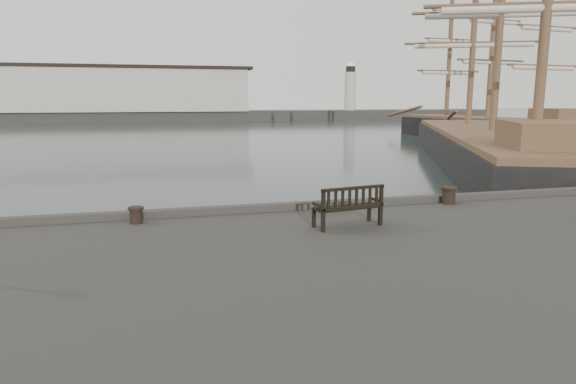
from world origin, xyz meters
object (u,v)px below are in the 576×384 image
bench (348,214)px  bollard_left (136,215)px  bollard_right (449,195)px  tall_ship_main (491,156)px  tall_ship_far (486,133)px

bench → bollard_left: 4.91m
bollard_right → tall_ship_main: (13.97, 17.24, -1.12)m
bollard_left → tall_ship_main: size_ratio=0.01×
bench → bollard_right: size_ratio=3.54×
tall_ship_far → tall_ship_main: bearing=-130.3°
bollard_right → tall_ship_far: (27.09, 36.06, -1.07)m
bench → tall_ship_main: size_ratio=0.05×
bollard_right → tall_ship_main: 22.22m
bollard_right → tall_ship_far: size_ratio=0.02×
bollard_right → bench: bearing=-154.8°
bench → tall_ship_far: bearing=41.2°
tall_ship_main → bench: bearing=-108.2°
bench → bollard_left: size_ratio=4.35×
bollard_right → tall_ship_far: tall_ship_far is taller
bollard_right → bollard_left: bearing=-179.0°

